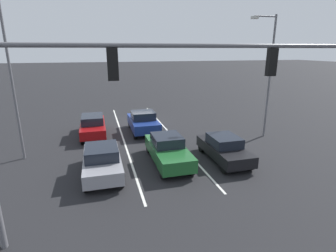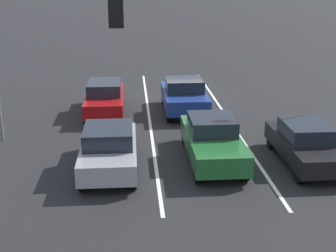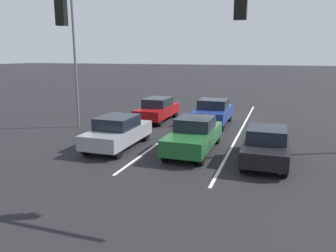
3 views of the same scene
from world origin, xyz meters
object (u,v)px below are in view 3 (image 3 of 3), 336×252
(car_black_leftlane_front, at_px, (266,145))
(car_darkgreen_midlane_front, at_px, (194,135))
(car_maroon_rightlane_second, at_px, (158,109))
(car_navy_midlane_second, at_px, (213,112))
(traffic_signal_gantry, at_px, (69,34))
(street_lamp_right_shoulder, at_px, (76,39))
(car_gray_rightlane_front, at_px, (118,132))

(car_black_leftlane_front, relative_size, car_darkgreen_midlane_front, 0.90)
(car_maroon_rightlane_second, bearing_deg, car_navy_midlane_second, 179.20)
(car_maroon_rightlane_second, distance_m, traffic_signal_gantry, 11.81)
(car_black_leftlane_front, xyz_separation_m, car_maroon_rightlane_second, (7.18, -6.57, 0.06))
(car_navy_midlane_second, bearing_deg, car_maroon_rightlane_second, -0.80)
(car_black_leftlane_front, distance_m, car_darkgreen_midlane_front, 3.21)
(car_darkgreen_midlane_front, height_order, car_navy_midlane_second, car_navy_midlane_second)
(car_darkgreen_midlane_front, distance_m, street_lamp_right_shoulder, 9.32)
(car_gray_rightlane_front, height_order, traffic_signal_gantry, traffic_signal_gantry)
(car_navy_midlane_second, bearing_deg, car_gray_rightlane_front, 63.57)
(car_black_leftlane_front, xyz_separation_m, car_gray_rightlane_front, (6.72, 0.01, 0.03))
(car_darkgreen_midlane_front, distance_m, car_gray_rightlane_front, 3.61)
(car_darkgreen_midlane_front, height_order, traffic_signal_gantry, traffic_signal_gantry)
(traffic_signal_gantry, bearing_deg, car_navy_midlane_second, -102.98)
(car_darkgreen_midlane_front, relative_size, car_navy_midlane_second, 1.12)
(car_darkgreen_midlane_front, height_order, car_maroon_rightlane_second, car_darkgreen_midlane_front)
(car_navy_midlane_second, height_order, street_lamp_right_shoulder, street_lamp_right_shoulder)
(car_darkgreen_midlane_front, bearing_deg, car_gray_rightlane_front, 8.76)
(car_gray_rightlane_front, bearing_deg, car_navy_midlane_second, -116.43)
(street_lamp_right_shoulder, bearing_deg, traffic_signal_gantry, 122.54)
(car_navy_midlane_second, xyz_separation_m, street_lamp_right_shoulder, (7.42, 3.25, 4.38))
(car_maroon_rightlane_second, bearing_deg, traffic_signal_gantry, 96.16)
(car_darkgreen_midlane_front, distance_m, car_navy_midlane_second, 5.99)
(car_black_leftlane_front, xyz_separation_m, car_navy_midlane_second, (3.48, -6.52, 0.08))
(car_black_leftlane_front, height_order, car_navy_midlane_second, car_navy_midlane_second)
(car_navy_midlane_second, relative_size, street_lamp_right_shoulder, 0.45)
(car_darkgreen_midlane_front, relative_size, traffic_signal_gantry, 0.36)
(car_maroon_rightlane_second, relative_size, street_lamp_right_shoulder, 0.48)
(car_gray_rightlane_front, height_order, car_navy_midlane_second, car_navy_midlane_second)
(car_black_leftlane_front, height_order, car_darkgreen_midlane_front, car_darkgreen_midlane_front)
(car_black_leftlane_front, bearing_deg, car_darkgreen_midlane_front, -9.66)
(street_lamp_right_shoulder, bearing_deg, car_maroon_rightlane_second, -138.35)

